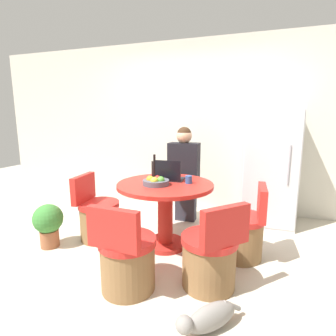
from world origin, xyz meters
name	(u,v)px	position (x,y,z in m)	size (l,w,h in m)	color
ground_plane	(151,254)	(0.00, 0.00, 0.00)	(12.00, 12.00, 0.00)	beige
wall_back	(189,127)	(0.00, 1.69, 1.30)	(7.00, 0.06, 2.60)	beige
refrigerator	(269,166)	(1.20, 1.32, 0.80)	(0.67, 0.66, 1.59)	silver
dining_table	(165,201)	(0.09, 0.22, 0.53)	(1.05, 1.05, 0.73)	#B2261E
chair_right_side	(242,233)	(0.92, 0.24, 0.26)	(0.48, 0.48, 0.77)	brown
chair_near_right_corner	(210,258)	(0.69, -0.35, 0.26)	(0.55, 0.55, 0.77)	brown
chair_left_side	(98,217)	(-0.74, 0.16, 0.26)	(0.48, 0.48, 0.77)	brown
chair_near_camera	(127,260)	(0.03, -0.61, 0.26)	(0.48, 0.48, 0.77)	brown
person_seated	(185,172)	(0.11, 0.97, 0.72)	(0.40, 0.37, 1.32)	#2D2D38
laptop	(170,176)	(0.10, 0.36, 0.78)	(0.30, 0.23, 0.24)	#232328
fruit_bowl	(156,182)	(0.02, 0.11, 0.77)	(0.28, 0.28, 0.10)	#4C4C56
coffee_cup	(189,180)	(0.33, 0.29, 0.78)	(0.07, 0.07, 0.08)	#2D4C84
bottle	(154,169)	(-0.12, 0.43, 0.84)	(0.07, 0.07, 0.28)	black
cat	(209,318)	(0.76, -0.84, 0.10)	(0.40, 0.42, 0.19)	gray
potted_plant	(48,222)	(-1.15, -0.20, 0.29)	(0.32, 0.32, 0.49)	#935638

